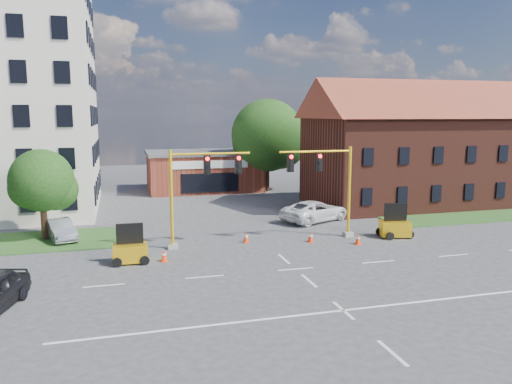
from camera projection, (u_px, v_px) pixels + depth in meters
The scene contains 17 objects.
ground at pixel (296, 269), 27.10m from camera, with size 120.00×120.00×0.00m, color #3B3B3D.
grass_verge_ne at pixel (467, 218), 40.39m from camera, with size 14.00×4.00×0.08m, color #2B5720.
lane_markings at pixel (317, 287), 24.24m from camera, with size 60.00×36.00×0.01m, color white, non-canonical shape.
brick_shop at pixel (204, 170), 55.32m from camera, with size 12.40×8.40×4.30m.
townhouse_row at pixel (421, 140), 46.15m from camera, with size 21.00×11.00×11.50m.
tree_large at pixel (271, 138), 53.80m from camera, with size 8.19×7.80×9.98m.
tree_nw_front at pixel (45, 183), 32.96m from camera, with size 4.34×4.14×6.08m.
signal_mast_west at pixel (198, 186), 31.06m from camera, with size 5.30×0.60×6.20m.
signal_mast_east at pixel (327, 181), 33.35m from camera, with size 5.30×0.60×6.20m.
trailer_west at pixel (130, 251), 28.16m from camera, with size 1.94×1.32×2.18m.
trailer_east at pixel (395, 227), 34.07m from camera, with size 2.25×1.79×2.24m.
cone_a at pixel (164, 256), 28.45m from camera, with size 0.40×0.40×0.70m.
cone_b at pixel (246, 237), 32.66m from camera, with size 0.40×0.40×0.70m.
cone_c at pixel (358, 239), 32.19m from camera, with size 0.40×0.40×0.70m.
cone_d at pixel (311, 237), 32.78m from camera, with size 0.40×0.40×0.70m.
pickup_white at pixel (315, 211), 39.17m from camera, with size 2.68×5.81×1.61m, color white.
sedan_silver_front at pixel (60, 230), 33.34m from camera, with size 1.46×4.18×1.38m, color #9FA1A7.
Camera 1 is at (-9.02, -24.61, 8.33)m, focal length 35.00 mm.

